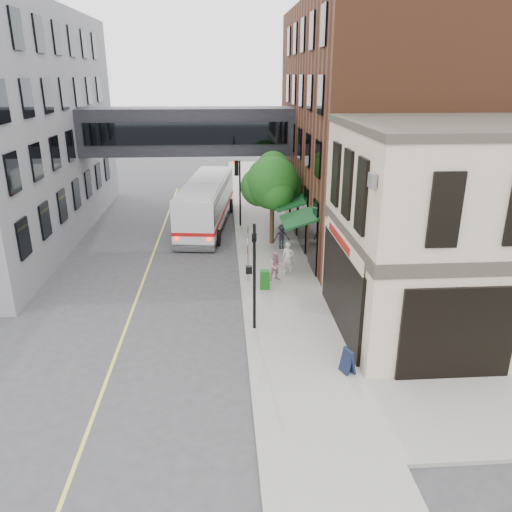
{
  "coord_description": "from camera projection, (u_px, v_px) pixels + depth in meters",
  "views": [
    {
      "loc": [
        -0.8,
        -16.41,
        10.06
      ],
      "look_at": [
        0.5,
        2.55,
        3.12
      ],
      "focal_mm": 35.0,
      "sensor_mm": 36.0,
      "label": 1
    }
  ],
  "objects": [
    {
      "name": "corner_building",
      "position": [
        468.0,
        230.0,
        19.89
      ],
      "size": [
        10.19,
        8.12,
        8.45
      ],
      "color": "#C1B093",
      "rests_on": "ground"
    },
    {
      "name": "pedestrian_c",
      "position": [
        282.0,
        237.0,
        29.87
      ],
      "size": [
        1.05,
        0.7,
        1.52
      ],
      "primitive_type": "imported",
      "rotation": [
        0.0,
        0.0,
        0.14
      ],
      "color": "black",
      "rests_on": "sidewalk_main"
    },
    {
      "name": "traffic_signal_near",
      "position": [
        254.0,
        264.0,
        19.76
      ],
      "size": [
        0.44,
        0.22,
        4.6
      ],
      "color": "black",
      "rests_on": "sidewalk_main"
    },
    {
      "name": "pedestrian_b",
      "position": [
        276.0,
        266.0,
        25.28
      ],
      "size": [
        0.84,
        0.71,
        1.53
      ],
      "primitive_type": "imported",
      "rotation": [
        0.0,
        0.0,
        0.19
      ],
      "color": "#CC849D",
      "rests_on": "sidewalk_main"
    },
    {
      "name": "brick_building",
      "position": [
        393.0,
        127.0,
        31.18
      ],
      "size": [
        13.76,
        18.0,
        14.0
      ],
      "color": "#58301B",
      "rests_on": "ground"
    },
    {
      "name": "lane_marking",
      "position": [
        149.0,
        265.0,
        27.93
      ],
      "size": [
        0.12,
        40.0,
        0.01
      ],
      "primitive_type": "cube",
      "color": "#D8CC4C",
      "rests_on": "ground"
    },
    {
      "name": "sidewalk_main",
      "position": [
        267.0,
        239.0,
        32.1
      ],
      "size": [
        4.0,
        60.0,
        0.15
      ],
      "primitive_type": "cube",
      "color": "gray",
      "rests_on": "ground"
    },
    {
      "name": "street_tree",
      "position": [
        272.0,
        183.0,
        30.07
      ],
      "size": [
        3.8,
        3.2,
        5.6
      ],
      "color": "#382619",
      "rests_on": "sidewalk_main"
    },
    {
      "name": "traffic_signal_far",
      "position": [
        238.0,
        180.0,
        33.69
      ],
      "size": [
        0.53,
        0.28,
        4.5
      ],
      "color": "black",
      "rests_on": "sidewalk_main"
    },
    {
      "name": "ground",
      "position": [
        247.0,
        357.0,
        18.88
      ],
      "size": [
        120.0,
        120.0,
        0.0
      ],
      "primitive_type": "plane",
      "color": "#38383A",
      "rests_on": "ground"
    },
    {
      "name": "skyway_bridge",
      "position": [
        188.0,
        131.0,
        33.33
      ],
      "size": [
        14.0,
        3.18,
        3.0
      ],
      "color": "black",
      "rests_on": "ground"
    },
    {
      "name": "pedestrian_a",
      "position": [
        288.0,
        258.0,
        26.0
      ],
      "size": [
        0.74,
        0.59,
        1.77
      ],
      "primitive_type": "imported",
      "rotation": [
        0.0,
        0.0,
        -0.3
      ],
      "color": "beige",
      "rests_on": "sidewalk_main"
    },
    {
      "name": "sandwich_board",
      "position": [
        348.0,
        361.0,
        17.49
      ],
      "size": [
        0.5,
        0.6,
        0.91
      ],
      "primitive_type": "cube",
      "rotation": [
        0.0,
        0.0,
        0.39
      ],
      "color": "black",
      "rests_on": "sidewalk_main"
    },
    {
      "name": "newspaper_box",
      "position": [
        265.0,
        279.0,
        24.4
      ],
      "size": [
        0.51,
        0.46,
        0.94
      ],
      "primitive_type": "cube",
      "rotation": [
        0.0,
        0.0,
        -0.09
      ],
      "color": "#135112",
      "rests_on": "sidewalk_main"
    },
    {
      "name": "bus",
      "position": [
        207.0,
        201.0,
        34.63
      ],
      "size": [
        3.95,
        11.9,
        3.14
      ],
      "color": "silver",
      "rests_on": "ground"
    },
    {
      "name": "street_sign_pole",
      "position": [
        248.0,
        248.0,
        24.8
      ],
      "size": [
        0.08,
        0.75,
        3.0
      ],
      "color": "gray",
      "rests_on": "sidewalk_main"
    }
  ]
}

